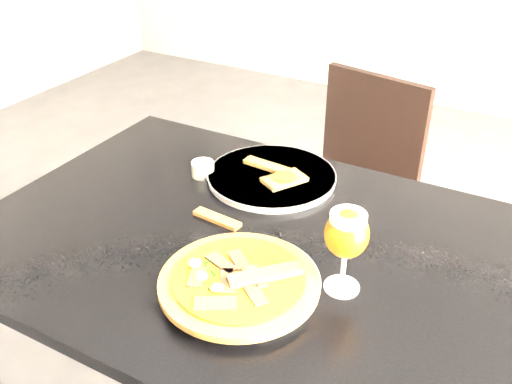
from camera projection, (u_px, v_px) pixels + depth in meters
The scene contains 9 objects.
dining_table at pixel (262, 276), 1.21m from camera, with size 1.20×0.80×0.75m.
chair_far at pixel (350, 191), 1.90m from camera, with size 0.45×0.45×0.83m.
plate_main at pixel (242, 282), 1.04m from camera, with size 0.28×0.28×0.02m, color silver.
pizza at pixel (240, 280), 1.02m from camera, with size 0.29×0.29×0.03m.
plate_second at pixel (272, 177), 1.38m from camera, with size 0.31×0.31×0.02m, color silver.
crust_scraps at pixel (278, 174), 1.36m from camera, with size 0.18×0.12×0.01m.
loose_crust at pixel (217, 219), 1.23m from camera, with size 0.11×0.03×0.01m, color #9A6825.
sauce_cup at pixel (203, 168), 1.39m from camera, with size 0.06×0.06×0.04m.
beer_glass at pixel (347, 235), 0.98m from camera, with size 0.08×0.08×0.17m.
Camera 1 is at (0.60, -0.62, 1.44)m, focal length 40.00 mm.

